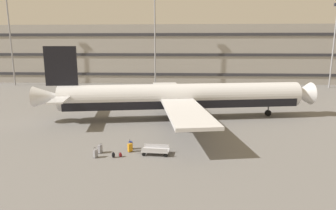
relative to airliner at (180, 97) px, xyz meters
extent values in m
plane|color=slate|center=(-4.82, 0.21, -3.11)|extent=(600.00, 600.00, 0.00)
cube|color=gray|center=(-4.82, 47.00, 4.72)|extent=(169.33, 18.05, 15.66)
cube|color=#2D2D33|center=(-4.82, 37.87, -0.50)|extent=(167.63, 0.24, 0.70)
cube|color=#2D2D33|center=(-4.82, 37.87, 4.72)|extent=(167.63, 0.24, 0.70)
cube|color=#2D2D33|center=(-4.82, 37.87, 9.95)|extent=(167.63, 0.24, 0.70)
cylinder|color=silver|center=(0.41, 0.07, 0.17)|extent=(33.95, 9.03, 3.46)
cube|color=black|center=(0.41, 0.07, -0.78)|extent=(32.60, 8.74, 1.11)
cone|color=silver|center=(18.04, 3.04, 0.17)|extent=(3.27, 3.70, 3.28)
cone|color=silver|center=(-17.47, -2.94, 0.43)|extent=(4.55, 3.42, 2.77)
cube|color=black|center=(-15.68, -2.64, 4.49)|extent=(4.15, 1.04, 5.19)
cube|color=silver|center=(-15.83, 0.66, 0.60)|extent=(2.64, 5.41, 0.20)
cube|color=silver|center=(-14.74, -5.82, 0.60)|extent=(2.64, 5.41, 0.20)
cube|color=silver|center=(-2.04, 8.62, -0.09)|extent=(6.70, 14.75, 0.36)
cube|color=silver|center=(0.90, -8.81, -0.09)|extent=(6.70, 14.75, 0.36)
cylinder|color=#9E9EA3|center=(-1.12, 6.18, -1.34)|extent=(2.75, 2.29, 1.90)
cylinder|color=#9E9EA3|center=(0.96, -6.20, -1.34)|extent=(2.75, 2.29, 1.90)
cylinder|color=black|center=(13.10, 2.21, -2.66)|extent=(0.95, 0.49, 0.90)
cylinder|color=slate|center=(13.10, 2.21, -1.88)|extent=(0.20, 0.20, 1.55)
cylinder|color=black|center=(-1.17, 1.29, -2.66)|extent=(0.95, 0.49, 0.90)
cylinder|color=slate|center=(-1.17, 1.29, -1.88)|extent=(0.20, 0.20, 1.55)
cylinder|color=black|center=(-0.68, -1.60, -2.66)|extent=(0.95, 0.49, 0.90)
cylinder|color=slate|center=(-0.68, -1.60, -1.88)|extent=(0.20, 0.20, 1.55)
cylinder|color=gray|center=(-43.67, 33.17, 9.57)|extent=(0.36, 0.36, 25.35)
cylinder|color=gray|center=(-6.70, 33.17, 9.36)|extent=(0.36, 0.36, 24.94)
cylinder|color=gray|center=(36.53, 33.17, 6.54)|extent=(0.36, 0.36, 19.30)
cube|color=orange|center=(-4.62, -13.61, -2.66)|extent=(0.50, 0.51, 0.79)
cylinder|color=#333338|center=(-4.59, -13.46, -2.17)|extent=(0.02, 0.02, 0.18)
cylinder|color=#333338|center=(-4.76, -13.65, -2.17)|extent=(0.02, 0.02, 0.18)
cube|color=black|center=(-4.67, -13.55, -2.08)|extent=(0.19, 0.20, 0.02)
cylinder|color=black|center=(-4.42, -13.54, -3.08)|extent=(0.05, 0.05, 0.05)
cylinder|color=black|center=(-4.67, -13.81, -3.08)|extent=(0.05, 0.05, 0.05)
cylinder|color=black|center=(-4.57, -13.40, -3.08)|extent=(0.05, 0.05, 0.05)
cylinder|color=black|center=(-4.82, -13.67, -3.08)|extent=(0.05, 0.05, 0.05)
cube|color=gray|center=(-7.57, -15.29, -2.69)|extent=(0.38, 0.46, 0.73)
cylinder|color=#333338|center=(-7.57, -15.16, -2.23)|extent=(0.02, 0.02, 0.20)
cylinder|color=#333338|center=(-7.68, -15.36, -2.23)|extent=(0.02, 0.02, 0.20)
cube|color=black|center=(-7.62, -15.26, -2.13)|extent=(0.12, 0.21, 0.02)
cylinder|color=black|center=(-7.41, -15.18, -3.08)|extent=(0.05, 0.04, 0.05)
cylinder|color=black|center=(-7.56, -15.47, -3.08)|extent=(0.05, 0.04, 0.05)
cylinder|color=black|center=(-7.57, -15.11, -3.08)|extent=(0.05, 0.04, 0.05)
cylinder|color=black|center=(-7.72, -15.39, -3.08)|extent=(0.05, 0.04, 0.05)
cube|color=gray|center=(-7.49, -14.07, -2.67)|extent=(0.40, 0.51, 0.77)
cylinder|color=#333338|center=(-7.45, -14.22, -2.23)|extent=(0.02, 0.02, 0.10)
cylinder|color=#333338|center=(-7.37, -13.98, -2.23)|extent=(0.02, 0.02, 0.10)
cube|color=black|center=(-7.41, -14.10, -2.18)|extent=(0.10, 0.24, 0.02)
cylinder|color=black|center=(-7.65, -14.21, -3.08)|extent=(0.05, 0.03, 0.05)
cylinder|color=black|center=(-7.54, -13.87, -3.08)|extent=(0.05, 0.03, 0.05)
cylinder|color=black|center=(-7.44, -14.28, -3.08)|extent=(0.05, 0.03, 0.05)
cylinder|color=black|center=(-7.33, -13.94, -3.08)|extent=(0.05, 0.03, 0.05)
cube|color=navy|center=(-4.69, -12.84, -2.68)|extent=(0.41, 0.48, 0.76)
cylinder|color=#333338|center=(-4.81, -12.78, -2.20)|extent=(0.02, 0.02, 0.20)
cylinder|color=#333338|center=(-4.72, -12.97, -2.20)|extent=(0.02, 0.02, 0.20)
cube|color=black|center=(-4.77, -12.88, -2.10)|extent=(0.12, 0.21, 0.02)
cylinder|color=black|center=(-4.67, -12.65, -3.08)|extent=(0.05, 0.04, 0.05)
cylinder|color=black|center=(-4.53, -12.94, -3.08)|extent=(0.05, 0.04, 0.05)
cylinder|color=black|center=(-4.86, -12.74, -3.08)|extent=(0.05, 0.04, 0.05)
cylinder|color=black|center=(-4.72, -13.03, -3.08)|extent=(0.05, 0.04, 0.05)
ellipsoid|color=maroon|center=(-5.29, -15.00, -2.89)|extent=(0.29, 0.37, 0.44)
ellipsoid|color=maroon|center=(-5.18, -15.01, -2.95)|extent=(0.14, 0.25, 0.20)
torus|color=black|center=(-5.32, -14.99, -2.66)|extent=(0.02, 0.08, 0.08)
cube|color=black|center=(-5.38, -14.89, -2.89)|extent=(0.03, 0.04, 0.37)
cube|color=black|center=(-5.41, -15.07, -2.89)|extent=(0.03, 0.04, 0.37)
ellipsoid|color=black|center=(-5.91, -15.18, -2.85)|extent=(0.38, 0.35, 0.52)
ellipsoid|color=black|center=(-5.95, -15.08, -2.92)|extent=(0.24, 0.19, 0.23)
torus|color=black|center=(-5.90, -15.22, -2.58)|extent=(0.08, 0.04, 0.08)
cube|color=black|center=(-5.95, -15.32, -2.85)|extent=(0.04, 0.04, 0.44)
cube|color=black|center=(-5.79, -15.26, -2.85)|extent=(0.04, 0.04, 0.44)
cube|color=#B7B7BC|center=(-2.04, -14.18, -2.69)|extent=(2.69, 1.48, 0.12)
cylinder|color=#4C4C51|center=(-3.69, -14.06, -2.93)|extent=(0.70, 0.10, 0.05)
cube|color=#B7B7BC|center=(-2.08, -14.79, -2.49)|extent=(2.47, 0.21, 0.40)
cube|color=#B7B7BC|center=(-2.00, -13.56, -2.49)|extent=(2.47, 0.21, 0.40)
cylinder|color=black|center=(-3.12, -14.66, -2.93)|extent=(0.37, 0.13, 0.36)
cylinder|color=black|center=(-3.04, -13.55, -2.93)|extent=(0.37, 0.13, 0.36)
cylinder|color=black|center=(-1.04, -14.80, -2.93)|extent=(0.37, 0.13, 0.36)
cylinder|color=black|center=(-0.96, -13.70, -2.93)|extent=(0.37, 0.13, 0.36)
camera|label=1|loc=(0.61, -40.59, 7.21)|focal=31.19mm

